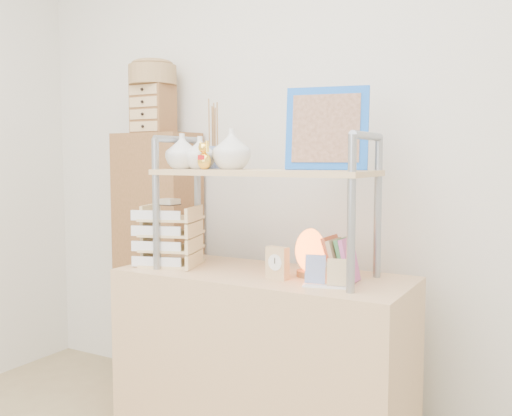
{
  "coord_description": "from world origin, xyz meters",
  "views": [
    {
      "loc": [
        1.1,
        -0.82,
        1.22
      ],
      "look_at": [
        -0.03,
        1.2,
        1.02
      ],
      "focal_mm": 40.0,
      "sensor_mm": 36.0,
      "label": 1
    }
  ],
  "objects_px": {
    "salt_lamp": "(310,252)",
    "desk": "(263,362)",
    "cabinet": "(158,259)",
    "letter_tray": "(170,239)"
  },
  "relations": [
    {
      "from": "desk",
      "to": "cabinet",
      "type": "height_order",
      "value": "cabinet"
    },
    {
      "from": "cabinet",
      "to": "salt_lamp",
      "type": "xyz_separation_m",
      "value": [
        1.04,
        -0.34,
        0.17
      ]
    },
    {
      "from": "salt_lamp",
      "to": "desk",
      "type": "bearing_deg",
      "value": -169.8
    },
    {
      "from": "letter_tray",
      "to": "desk",
      "type": "bearing_deg",
      "value": 5.73
    },
    {
      "from": "desk",
      "to": "cabinet",
      "type": "bearing_deg",
      "value": 156.48
    },
    {
      "from": "cabinet",
      "to": "desk",
      "type": "bearing_deg",
      "value": -19.63
    },
    {
      "from": "desk",
      "to": "letter_tray",
      "type": "relative_size",
      "value": 4.05
    },
    {
      "from": "letter_tray",
      "to": "cabinet",
      "type": "bearing_deg",
      "value": 134.55
    },
    {
      "from": "desk",
      "to": "cabinet",
      "type": "xyz_separation_m",
      "value": [
        -0.85,
        0.37,
        0.3
      ]
    },
    {
      "from": "desk",
      "to": "salt_lamp",
      "type": "height_order",
      "value": "salt_lamp"
    }
  ]
}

